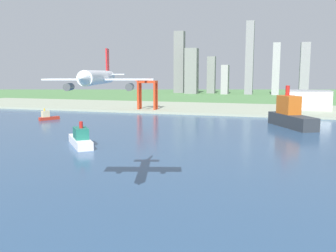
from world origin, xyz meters
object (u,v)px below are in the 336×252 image
at_px(tugboat_small, 48,117).
at_px(warehouse_main, 308,100).
at_px(airplane_landing, 98,78).
at_px(ferry_boat, 80,139).
at_px(container_barge, 291,116).
at_px(port_crane_red, 147,87).

relative_size(tugboat_small, warehouse_main, 0.38).
relative_size(airplane_landing, ferry_boat, 1.29).
bearing_deg(airplane_landing, container_barge, 72.40).
relative_size(container_barge, ferry_boat, 1.68).
bearing_deg(container_barge, port_crane_red, 152.60).
bearing_deg(port_crane_red, airplane_landing, -73.09).
height_order(ferry_boat, warehouse_main, warehouse_main).
bearing_deg(warehouse_main, airplane_landing, -104.40).
bearing_deg(warehouse_main, tugboat_small, -146.76).
relative_size(airplane_landing, port_crane_red, 0.94).
distance_m(airplane_landing, warehouse_main, 374.48).
height_order(container_barge, warehouse_main, container_barge).
xyz_separation_m(tugboat_small, port_crane_red, (66.00, 102.14, 25.69)).
height_order(tugboat_small, ferry_boat, ferry_boat).
bearing_deg(container_barge, ferry_boat, -136.24).
distance_m(container_barge, warehouse_main, 146.59).
bearing_deg(tugboat_small, warehouse_main, 33.24).
xyz_separation_m(container_barge, ferry_boat, (-129.89, -124.38, -5.18)).
distance_m(tugboat_small, port_crane_red, 124.30).
height_order(airplane_landing, ferry_boat, airplane_landing).
distance_m(container_barge, ferry_boat, 179.92).
bearing_deg(warehouse_main, ferry_boat, -119.78).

